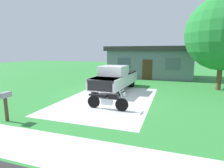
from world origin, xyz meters
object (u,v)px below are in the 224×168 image
mailbox (5,99)px  neighbor_house (150,62)px  motorcycle (108,100)px  shade_tree (224,33)px  pickup_truck (116,78)px

mailbox → neighbor_house: neighbor_house is taller
motorcycle → shade_tree: 10.48m
pickup_truck → neighbor_house: (1.59, 8.54, 0.84)m
motorcycle → mailbox: size_ratio=1.76×
mailbox → neighbor_house: 16.61m
motorcycle → shade_tree: size_ratio=0.32×
mailbox → pickup_truck: bearing=71.7°
shade_tree → neighbor_house: 8.76m
mailbox → motorcycle: bearing=39.0°
mailbox → shade_tree: bearing=45.3°
shade_tree → neighbor_house: (-5.95, 5.94, -2.47)m
pickup_truck → mailbox: (-2.49, -7.54, 0.03)m
mailbox → neighbor_house: (4.09, 16.08, 0.81)m
neighbor_house → mailbox: bearing=-104.3°
motorcycle → mailbox: mailbox is taller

